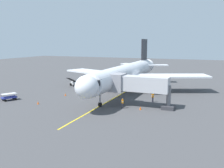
{
  "coord_description": "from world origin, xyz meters",
  "views": [
    {
      "loc": [
        -16.42,
        54.21,
        10.8
      ],
      "look_at": [
        1.73,
        10.89,
        3.0
      ],
      "focal_mm": 40.9,
      "sensor_mm": 36.0,
      "label": 1
    }
  ],
  "objects_px": {
    "ground_crew_wing_walker": "(153,97)",
    "baggage_cart_portside": "(9,97)",
    "safety_cone_nose_left": "(38,103)",
    "safety_cone_wing_starboard": "(65,94)",
    "ground_crew_marshaller": "(123,103)",
    "belt_loader_near_nose": "(75,82)",
    "airplane": "(126,74)",
    "jet_bridge": "(135,84)",
    "safety_cone_nose_right": "(162,108)",
    "safety_cone_wing_port": "(140,108)"
  },
  "relations": [
    {
      "from": "baggage_cart_portside",
      "to": "safety_cone_nose_left",
      "type": "relative_size",
      "value": 5.37
    },
    {
      "from": "ground_crew_marshaller",
      "to": "safety_cone_nose_right",
      "type": "xyz_separation_m",
      "value": [
        -6.14,
        -1.76,
        -0.61
      ]
    },
    {
      "from": "airplane",
      "to": "baggage_cart_portside",
      "type": "height_order",
      "value": "airplane"
    },
    {
      "from": "baggage_cart_portside",
      "to": "safety_cone_wing_starboard",
      "type": "height_order",
      "value": "baggage_cart_portside"
    },
    {
      "from": "ground_crew_wing_walker",
      "to": "safety_cone_nose_left",
      "type": "distance_m",
      "value": 20.4
    },
    {
      "from": "safety_cone_wing_starboard",
      "to": "baggage_cart_portside",
      "type": "bearing_deg",
      "value": 44.92
    },
    {
      "from": "airplane",
      "to": "safety_cone_wing_port",
      "type": "height_order",
      "value": "airplane"
    },
    {
      "from": "jet_bridge",
      "to": "ground_crew_wing_walker",
      "type": "bearing_deg",
      "value": -118.17
    },
    {
      "from": "ground_crew_wing_walker",
      "to": "safety_cone_nose_right",
      "type": "distance_m",
      "value": 5.26
    },
    {
      "from": "belt_loader_near_nose",
      "to": "safety_cone_nose_right",
      "type": "distance_m",
      "value": 29.01
    },
    {
      "from": "safety_cone_nose_left",
      "to": "safety_cone_wing_starboard",
      "type": "height_order",
      "value": "same"
    },
    {
      "from": "airplane",
      "to": "safety_cone_wing_port",
      "type": "relative_size",
      "value": 73.2
    },
    {
      "from": "ground_crew_wing_walker",
      "to": "safety_cone_wing_port",
      "type": "xyz_separation_m",
      "value": [
        0.53,
        5.99,
        -0.61
      ]
    },
    {
      "from": "airplane",
      "to": "belt_loader_near_nose",
      "type": "bearing_deg",
      "value": -11.44
    },
    {
      "from": "ground_crew_marshaller",
      "to": "belt_loader_near_nose",
      "type": "bearing_deg",
      "value": -41.06
    },
    {
      "from": "ground_crew_wing_walker",
      "to": "baggage_cart_portside",
      "type": "distance_m",
      "value": 26.63
    },
    {
      "from": "ground_crew_wing_walker",
      "to": "belt_loader_near_nose",
      "type": "xyz_separation_m",
      "value": [
        22.37,
        -10.17,
        -0.17
      ]
    },
    {
      "from": "ground_crew_marshaller",
      "to": "safety_cone_wing_starboard",
      "type": "xyz_separation_m",
      "value": [
        14.11,
        -4.78,
        -0.61
      ]
    },
    {
      "from": "jet_bridge",
      "to": "safety_cone_nose_right",
      "type": "bearing_deg",
      "value": 173.52
    },
    {
      "from": "belt_loader_near_nose",
      "to": "safety_cone_wing_starboard",
      "type": "relative_size",
      "value": 8.37
    },
    {
      "from": "safety_cone_nose_left",
      "to": "jet_bridge",
      "type": "bearing_deg",
      "value": -161.39
    },
    {
      "from": "jet_bridge",
      "to": "ground_crew_wing_walker",
      "type": "distance_m",
      "value": 5.34
    },
    {
      "from": "airplane",
      "to": "safety_cone_wing_starboard",
      "type": "xyz_separation_m",
      "value": [
        9.89,
        8.69,
        -3.73
      ]
    },
    {
      "from": "airplane",
      "to": "ground_crew_wing_walker",
      "type": "bearing_deg",
      "value": 136.94
    },
    {
      "from": "baggage_cart_portside",
      "to": "safety_cone_nose_right",
      "type": "relative_size",
      "value": 5.37
    },
    {
      "from": "ground_crew_wing_walker",
      "to": "belt_loader_near_nose",
      "type": "bearing_deg",
      "value": -24.45
    },
    {
      "from": "baggage_cart_portside",
      "to": "safety_cone_nose_left",
      "type": "xyz_separation_m",
      "value": [
        -6.96,
        0.42,
        -0.38
      ]
    },
    {
      "from": "belt_loader_near_nose",
      "to": "safety_cone_nose_right",
      "type": "relative_size",
      "value": 8.37
    },
    {
      "from": "jet_bridge",
      "to": "ground_crew_marshaller",
      "type": "height_order",
      "value": "jet_bridge"
    },
    {
      "from": "belt_loader_near_nose",
      "to": "safety_cone_wing_port",
      "type": "bearing_deg",
      "value": 143.5
    },
    {
      "from": "baggage_cart_portside",
      "to": "safety_cone_wing_starboard",
      "type": "distance_m",
      "value": 10.56
    },
    {
      "from": "ground_crew_wing_walker",
      "to": "safety_cone_nose_left",
      "type": "bearing_deg",
      "value": 27.31
    },
    {
      "from": "jet_bridge",
      "to": "belt_loader_near_nose",
      "type": "relative_size",
      "value": 2.48
    },
    {
      "from": "baggage_cart_portside",
      "to": "safety_cone_nose_left",
      "type": "height_order",
      "value": "baggage_cart_portside"
    },
    {
      "from": "ground_crew_marshaller",
      "to": "baggage_cart_portside",
      "type": "height_order",
      "value": "ground_crew_marshaller"
    },
    {
      "from": "baggage_cart_portside",
      "to": "safety_cone_wing_starboard",
      "type": "xyz_separation_m",
      "value": [
        -7.47,
        -7.45,
        -0.38
      ]
    },
    {
      "from": "jet_bridge",
      "to": "safety_cone_wing_starboard",
      "type": "relative_size",
      "value": 20.78
    },
    {
      "from": "ground_crew_wing_walker",
      "to": "safety_cone_wing_starboard",
      "type": "bearing_deg",
      "value": 4.82
    },
    {
      "from": "safety_cone_wing_port",
      "to": "safety_cone_nose_left",
      "type": "bearing_deg",
      "value": 10.84
    },
    {
      "from": "ground_crew_wing_walker",
      "to": "safety_cone_nose_right",
      "type": "relative_size",
      "value": 3.11
    },
    {
      "from": "safety_cone_nose_right",
      "to": "safety_cone_wing_port",
      "type": "relative_size",
      "value": 1.0
    },
    {
      "from": "belt_loader_near_nose",
      "to": "safety_cone_wing_starboard",
      "type": "xyz_separation_m",
      "value": [
        -4.77,
        11.66,
        -0.44
      ]
    },
    {
      "from": "airplane",
      "to": "ground_crew_marshaller",
      "type": "xyz_separation_m",
      "value": [
        -4.21,
        13.47,
        -3.12
      ]
    },
    {
      "from": "jet_bridge",
      "to": "safety_cone_wing_starboard",
      "type": "xyz_separation_m",
      "value": [
        15.48,
        -2.48,
        -3.49
      ]
    },
    {
      "from": "ground_crew_marshaller",
      "to": "belt_loader_near_nose",
      "type": "relative_size",
      "value": 0.37
    },
    {
      "from": "airplane",
      "to": "safety_cone_nose_right",
      "type": "xyz_separation_m",
      "value": [
        -10.35,
        11.72,
        -3.73
      ]
    },
    {
      "from": "airplane",
      "to": "ground_crew_wing_walker",
      "type": "xyz_separation_m",
      "value": [
        -7.71,
        7.21,
        -3.12
      ]
    },
    {
      "from": "safety_cone_nose_left",
      "to": "ground_crew_marshaller",
      "type": "bearing_deg",
      "value": -168.07
    },
    {
      "from": "airplane",
      "to": "safety_cone_nose_right",
      "type": "distance_m",
      "value": 16.07
    },
    {
      "from": "ground_crew_marshaller",
      "to": "belt_loader_near_nose",
      "type": "distance_m",
      "value": 25.03
    }
  ]
}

